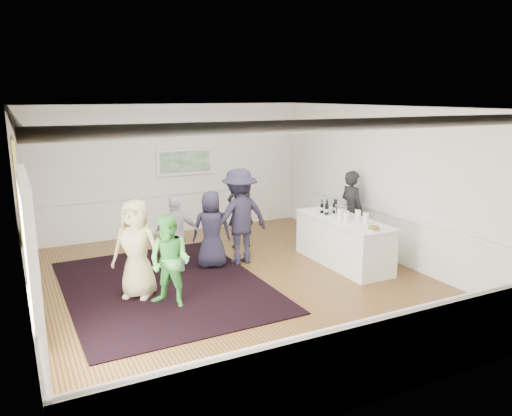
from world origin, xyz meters
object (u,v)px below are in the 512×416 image
nut_bowl (374,229)px  guest_green (170,261)px  guest_tan (136,249)px  ice_bucket (341,212)px  guest_dark_a (240,216)px  guest_dark_b (241,211)px  guest_navy (212,229)px  guest_lilac (176,234)px  bartender (352,210)px  serving_table (343,241)px

nut_bowl → guest_green: bearing=171.7°
guest_tan → ice_bucket: 4.20m
guest_green → nut_bowl: size_ratio=6.68×
guest_dark_a → ice_bucket: guest_dark_a is taller
ice_bucket → guest_green: bearing=-171.4°
guest_dark_b → guest_navy: size_ratio=1.09×
nut_bowl → guest_lilac: bearing=146.5°
bartender → nut_bowl: size_ratio=7.82×
bartender → guest_dark_b: bearing=56.7°
guest_green → ice_bucket: size_ratio=5.87×
nut_bowl → guest_navy: bearing=140.2°
guest_green → guest_dark_b: 3.39m
ice_bucket → bartender: bearing=39.6°
bartender → nut_bowl: bearing=150.5°
serving_table → guest_navy: size_ratio=1.51×
guest_dark_a → ice_bucket: 2.08m
nut_bowl → guest_dark_b: bearing=114.4°
guest_tan → guest_green: bearing=-20.6°
guest_dark_a → nut_bowl: size_ratio=8.64×
guest_lilac → guest_tan: bearing=47.2°
guest_tan → ice_bucket: bearing=36.0°
guest_green → guest_dark_b: (2.39, 2.41, 0.09)m
guest_dark_b → bartender: bearing=154.1°
serving_table → guest_dark_b: guest_dark_b is taller
guest_tan → guest_navy: (1.71, 0.85, -0.07)m
guest_green → guest_dark_a: 2.42m
guest_dark_a → ice_bucket: bearing=149.6°
guest_dark_b → ice_bucket: guest_dark_b is taller
serving_table → bartender: bartender is taller
guest_dark_b → nut_bowl: (1.34, -2.95, 0.14)m
bartender → guest_navy: (-3.24, 0.27, -0.11)m
serving_table → bartender: 1.16m
guest_tan → guest_navy: guest_tan is taller
guest_dark_b → ice_bucket: bearing=130.9°
guest_navy → ice_bucket: (2.49, -0.90, 0.29)m
ice_bucket → serving_table: bearing=-95.8°
bartender → guest_dark_a: size_ratio=0.91×
guest_green → nut_bowl: guest_green is taller
bartender → ice_bucket: (-0.75, -0.62, 0.18)m
bartender → nut_bowl: 1.93m
guest_lilac → guest_navy: bearing=-179.3°
bartender → guest_lilac: (-3.96, 0.33, -0.14)m
bartender → ice_bucket: size_ratio=6.87×
guest_dark_a → ice_bucket: size_ratio=7.59×
bartender → guest_navy: bartender is taller
bartender → guest_tan: 4.99m
guest_tan → ice_bucket: guest_tan is taller
guest_tan → guest_dark_b: bearing=69.4°
guest_green → guest_dark_a: (1.92, 1.45, 0.22)m
guest_lilac → guest_dark_a: size_ratio=0.77×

